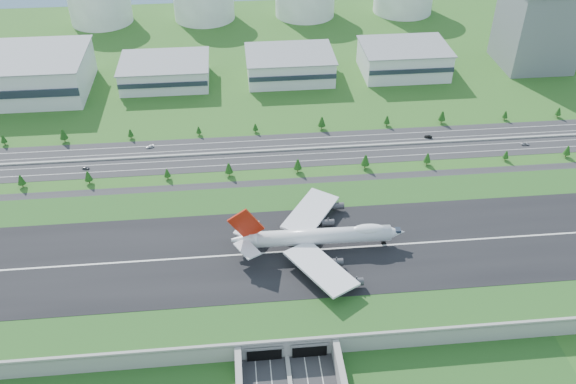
{
  "coord_description": "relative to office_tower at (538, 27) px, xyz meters",
  "views": [
    {
      "loc": [
        -14.02,
        -197.59,
        186.03
      ],
      "look_at": [
        8.7,
        35.0,
        14.65
      ],
      "focal_mm": 38.0,
      "sensor_mm": 36.0,
      "label": 1
    }
  ],
  "objects": [
    {
      "name": "ground",
      "position": [
        -200.0,
        -195.0,
        -27.5
      ],
      "size": [
        1200.0,
        1200.0,
        0.0
      ],
      "primitive_type": "plane",
      "color": "#2C5A1C",
      "rests_on": "ground"
    },
    {
      "name": "airfield_deck",
      "position": [
        -200.0,
        -195.09,
        -23.38
      ],
      "size": [
        520.0,
        100.0,
        9.2
      ],
      "color": "gray",
      "rests_on": "ground"
    },
    {
      "name": "north_expressway",
      "position": [
        -200.0,
        -100.0,
        -27.44
      ],
      "size": [
        560.0,
        36.0,
        0.12
      ],
      "primitive_type": "cube",
      "color": "#28282B",
      "rests_on": "ground"
    },
    {
      "name": "tree_row",
      "position": [
        -187.36,
        -100.42,
        -22.8
      ],
      "size": [
        505.59,
        48.64,
        8.33
      ],
      "color": "#3D2819",
      "rests_on": "ground"
    },
    {
      "name": "hangar_mid_a",
      "position": [
        -260.0,
        -5.0,
        -20.0
      ],
      "size": [
        58.0,
        42.0,
        15.0
      ],
      "primitive_type": "cube",
      "color": "silver",
      "rests_on": "ground"
    },
    {
      "name": "hangar_mid_b",
      "position": [
        -175.0,
        -5.0,
        -19.0
      ],
      "size": [
        58.0,
        42.0,
        17.0
      ],
      "primitive_type": "cube",
      "color": "silver",
      "rests_on": "ground"
    },
    {
      "name": "hangar_mid_c",
      "position": [
        -95.0,
        -5.0,
        -18.0
      ],
      "size": [
        58.0,
        42.0,
        19.0
      ],
      "primitive_type": "cube",
      "color": "silver",
      "rests_on": "ground"
    },
    {
      "name": "office_tower",
      "position": [
        0.0,
        0.0,
        0.0
      ],
      "size": [
        46.0,
        46.0,
        55.0
      ],
      "primitive_type": "cube",
      "color": "slate",
      "rests_on": "ground"
    },
    {
      "name": "fuel_tank_a",
      "position": [
        -320.0,
        115.0,
        -10.0
      ],
      "size": [
        50.0,
        50.0,
        35.0
      ],
      "primitive_type": "cylinder",
      "color": "silver",
      "rests_on": "ground"
    },
    {
      "name": "boeing_747",
      "position": [
        -181.13,
        -193.64,
        -12.79
      ],
      "size": [
        76.96,
        72.75,
        23.79
      ],
      "rotation": [
        0.0,
        0.0,
        -0.02
      ],
      "color": "silver",
      "rests_on": "airfield_deck"
    },
    {
      "name": "car_4",
      "position": [
        -297.03,
        -108.36,
        -26.71
      ],
      "size": [
        4.2,
        2.41,
        1.35
      ],
      "primitive_type": "imported",
      "rotation": [
        0.0,
        0.0,
        1.35
      ],
      "color": "#5D5D62",
      "rests_on": "ground"
    },
    {
      "name": "car_5",
      "position": [
        -102.04,
        -94.48,
        -26.65
      ],
      "size": [
        4.69,
        2.91,
        1.46
      ],
      "primitive_type": "imported",
      "rotation": [
        0.0,
        0.0,
        -1.91
      ],
      "color": "black",
      "rests_on": "ground"
    },
    {
      "name": "car_6",
      "position": [
        -48.52,
        -107.46,
        -26.72
      ],
      "size": [
        4.91,
        2.61,
        1.31
      ],
      "primitive_type": "imported",
      "rotation": [
        0.0,
        0.0,
        1.48
      ],
      "color": "silver",
      "rests_on": "ground"
    },
    {
      "name": "car_7",
      "position": [
        -264.17,
        -89.41,
        -26.7
      ],
      "size": [
        5.03,
        3.45,
        1.35
      ],
      "primitive_type": "imported",
      "rotation": [
        0.0,
        0.0,
        -1.2
      ],
      "color": "white",
      "rests_on": "ground"
    }
  ]
}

